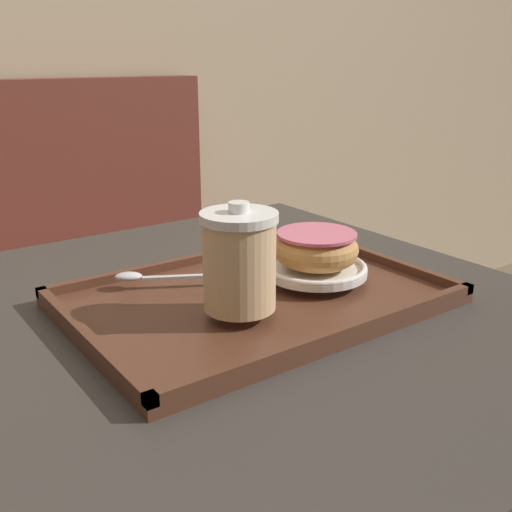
# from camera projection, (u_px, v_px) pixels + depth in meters

# --- Properties ---
(cafe_table) EXTENTS (0.80, 0.81, 0.76)m
(cafe_table) POSITION_uv_depth(u_px,v_px,m) (230.00, 441.00, 0.80)
(cafe_table) COLOR #38332D
(cafe_table) RESTS_ON ground_plane
(serving_tray) EXTENTS (0.45, 0.31, 0.02)m
(serving_tray) POSITION_uv_depth(u_px,v_px,m) (256.00, 298.00, 0.76)
(serving_tray) COLOR #512D1E
(serving_tray) RESTS_ON cafe_table
(coffee_cup_front) EXTENTS (0.09, 0.09, 0.12)m
(coffee_cup_front) POSITION_uv_depth(u_px,v_px,m) (239.00, 260.00, 0.67)
(coffee_cup_front) COLOR #E0B784
(coffee_cup_front) RESTS_ON serving_tray
(plate_with_chocolate_donut) EXTENTS (0.14, 0.14, 0.01)m
(plate_with_chocolate_donut) POSITION_uv_depth(u_px,v_px,m) (316.00, 269.00, 0.79)
(plate_with_chocolate_donut) COLOR white
(plate_with_chocolate_donut) RESTS_ON serving_tray
(donut_chocolate_glazed) EXTENTS (0.11, 0.11, 0.04)m
(donut_chocolate_glazed) POSITION_uv_depth(u_px,v_px,m) (316.00, 248.00, 0.78)
(donut_chocolate_glazed) COLOR tan
(donut_chocolate_glazed) RESTS_ON plate_with_chocolate_donut
(spoon) EXTENTS (0.14, 0.08, 0.01)m
(spoon) POSITION_uv_depth(u_px,v_px,m) (145.00, 277.00, 0.77)
(spoon) COLOR silver
(spoon) RESTS_ON serving_tray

